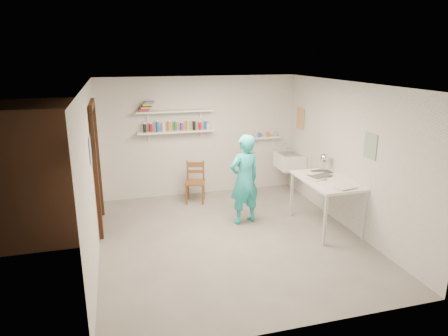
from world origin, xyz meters
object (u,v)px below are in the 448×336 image
object	(u,v)px
desk_lamp	(325,158)
wooden_chair	(195,183)
man	(244,180)
work_table	(326,204)
belfast_sink	(290,161)
wall_clock	(244,161)

from	to	relation	value
desk_lamp	wooden_chair	bearing A→B (deg)	149.01
man	desk_lamp	xyz separation A→B (m)	(1.45, -0.05, 0.29)
man	work_table	world-z (taller)	man
wooden_chair	work_table	world-z (taller)	work_table
man	belfast_sink	bearing A→B (deg)	-155.16
belfast_sink	wall_clock	bearing A→B (deg)	-143.99
belfast_sink	wooden_chair	distance (m)	1.99
wall_clock	belfast_sink	bearing A→B (deg)	20.43
wall_clock	wooden_chair	size ratio (longest dim) A/B	0.35
wooden_chair	work_table	distance (m)	2.55
wall_clock	desk_lamp	xyz separation A→B (m)	(1.39, -0.26, 0.03)
work_table	desk_lamp	distance (m)	0.85
wall_clock	wooden_chair	distance (m)	1.35
belfast_sink	work_table	bearing A→B (deg)	-93.68
work_table	wall_clock	bearing A→B (deg)	146.86
belfast_sink	work_table	size ratio (longest dim) A/B	0.47
belfast_sink	desk_lamp	xyz separation A→B (m)	(0.10, -1.20, 0.37)
wall_clock	desk_lamp	bearing A→B (deg)	-26.34
man	desk_lamp	bearing A→B (deg)	162.35
wall_clock	wooden_chair	bearing A→B (deg)	109.07
desk_lamp	wall_clock	bearing A→B (deg)	169.25
belfast_sink	wall_clock	distance (m)	1.63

